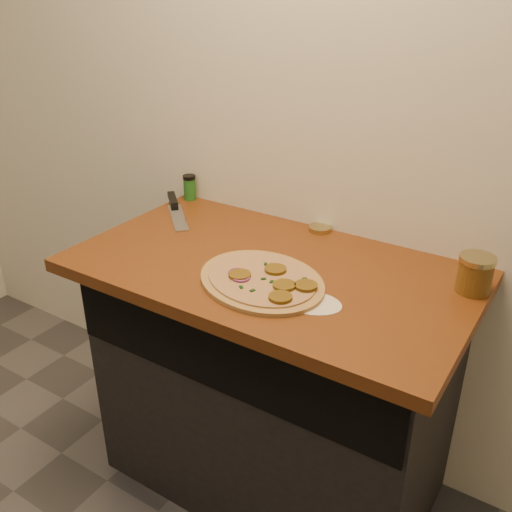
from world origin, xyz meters
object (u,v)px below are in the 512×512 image
Objects in this scene: salsa_jar at (475,274)px; pizza at (262,280)px; spice_shaker at (190,187)px; chefs_knife at (175,208)px.

pizza is at bearing -151.91° from salsa_jar.
pizza is at bearing -35.07° from spice_shaker.
salsa_jar is (1.08, -0.03, 0.05)m from chefs_knife.
spice_shaker is at bearing 144.93° from pizza.
chefs_knife is 0.12m from spice_shaker.
salsa_jar reaches higher than chefs_knife.
spice_shaker reaches higher than chefs_knife.
salsa_jar is at bearing -1.49° from chefs_knife.
spice_shaker is at bearing 172.64° from salsa_jar.
salsa_jar reaches higher than pizza.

